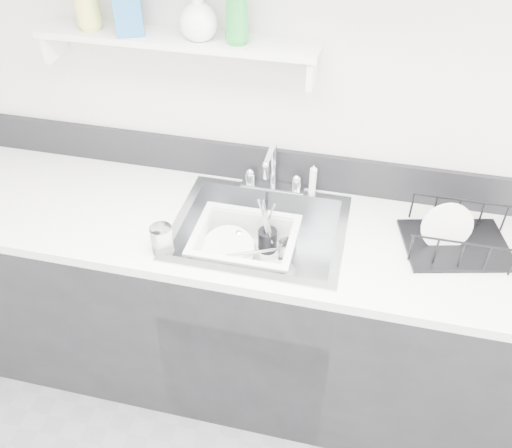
% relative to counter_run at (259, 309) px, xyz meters
% --- Properties ---
extents(room_shell, '(3.50, 3.00, 2.60)m').
position_rel_counter_run_xyz_m(room_shell, '(0.00, -0.80, 1.22)').
color(room_shell, silver).
rests_on(room_shell, ground).
extents(counter_run, '(3.20, 0.62, 0.92)m').
position_rel_counter_run_xyz_m(counter_run, '(0.00, 0.00, 0.00)').
color(counter_run, black).
rests_on(counter_run, ground).
extents(backsplash, '(3.20, 0.02, 0.16)m').
position_rel_counter_run_xyz_m(backsplash, '(0.00, 0.30, 0.54)').
color(backsplash, black).
rests_on(backsplash, counter_run).
extents(sink, '(0.64, 0.52, 0.20)m').
position_rel_counter_run_xyz_m(sink, '(0.00, 0.00, 0.37)').
color(sink, silver).
rests_on(sink, counter_run).
extents(faucet, '(0.26, 0.18, 0.23)m').
position_rel_counter_run_xyz_m(faucet, '(0.00, 0.25, 0.52)').
color(faucet, silver).
rests_on(faucet, counter_run).
extents(side_sprayer, '(0.03, 0.03, 0.14)m').
position_rel_counter_run_xyz_m(side_sprayer, '(0.16, 0.25, 0.53)').
color(side_sprayer, white).
rests_on(side_sprayer, counter_run).
extents(wall_shelf, '(1.00, 0.16, 0.12)m').
position_rel_counter_run_xyz_m(wall_shelf, '(-0.35, 0.23, 1.05)').
color(wall_shelf, silver).
rests_on(wall_shelf, room_shell).
extents(wash_tub, '(0.42, 0.36, 0.15)m').
position_rel_counter_run_xyz_m(wash_tub, '(-0.05, -0.03, 0.37)').
color(wash_tub, white).
rests_on(wash_tub, sink).
extents(plate_stack, '(0.26, 0.25, 0.10)m').
position_rel_counter_run_xyz_m(plate_stack, '(-0.11, -0.04, 0.33)').
color(plate_stack, white).
rests_on(plate_stack, wash_tub).
extents(utensil_cup, '(0.08, 0.08, 0.25)m').
position_rel_counter_run_xyz_m(utensil_cup, '(0.02, 0.05, 0.36)').
color(utensil_cup, black).
rests_on(utensil_cup, wash_tub).
extents(ladle, '(0.25, 0.28, 0.08)m').
position_rel_counter_run_xyz_m(ladle, '(-0.04, -0.02, 0.35)').
color(ladle, silver).
rests_on(ladle, wash_tub).
extents(tumbler_in_tub, '(0.08, 0.08, 0.09)m').
position_rel_counter_run_xyz_m(tumbler_in_tub, '(0.11, 0.01, 0.35)').
color(tumbler_in_tub, white).
rests_on(tumbler_in_tub, wash_tub).
extents(tumbler_counter, '(0.10, 0.10, 0.11)m').
position_rel_counter_run_xyz_m(tumbler_counter, '(-0.30, -0.20, 0.51)').
color(tumbler_counter, white).
rests_on(tumbler_counter, counter_run).
extents(dish_rack, '(0.42, 0.35, 0.13)m').
position_rel_counter_run_xyz_m(dish_rack, '(0.71, 0.06, 0.52)').
color(dish_rack, black).
rests_on(dish_rack, counter_run).
extents(bowl_small, '(0.14, 0.14, 0.03)m').
position_rel_counter_run_xyz_m(bowl_small, '(0.10, -0.08, 0.32)').
color(bowl_small, white).
rests_on(bowl_small, wash_tub).
extents(soap_bottle_b, '(0.12, 0.12, 0.21)m').
position_rel_counter_run_xyz_m(soap_bottle_b, '(-0.51, 0.22, 1.17)').
color(soap_bottle_b, '#26689F').
rests_on(soap_bottle_b, wall_shelf).
extents(soap_bottle_c, '(0.15, 0.15, 0.16)m').
position_rel_counter_run_xyz_m(soap_bottle_c, '(-0.26, 0.22, 1.15)').
color(soap_bottle_c, white).
rests_on(soap_bottle_c, wall_shelf).
extents(soap_bottle_d, '(0.11, 0.11, 0.21)m').
position_rel_counter_run_xyz_m(soap_bottle_d, '(-0.13, 0.22, 1.18)').
color(soap_bottle_d, green).
rests_on(soap_bottle_d, wall_shelf).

